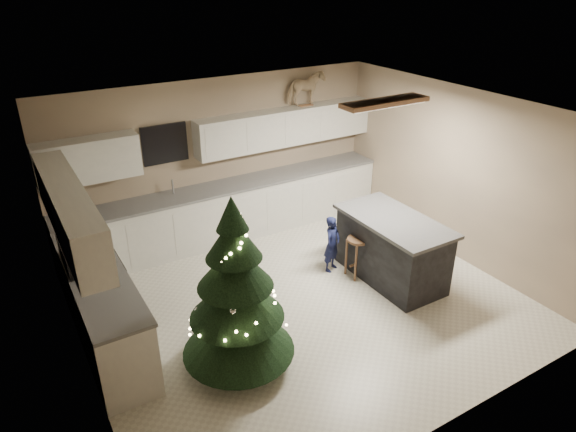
% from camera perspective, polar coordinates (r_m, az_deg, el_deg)
% --- Properties ---
extents(ground_plane, '(5.50, 5.50, 0.00)m').
position_cam_1_polar(ground_plane, '(7.09, 1.47, -9.45)').
color(ground_plane, beige).
extents(room_shell, '(5.52, 5.02, 2.61)m').
position_cam_1_polar(room_shell, '(6.26, 1.83, 3.79)').
color(room_shell, tan).
rests_on(room_shell, ground_plane).
extents(cabinetry, '(5.50, 3.20, 2.00)m').
position_cam_1_polar(cabinetry, '(7.65, -10.91, -0.52)').
color(cabinetry, silver).
rests_on(cabinetry, ground_plane).
extents(island, '(0.90, 1.70, 0.95)m').
position_cam_1_polar(island, '(7.50, 11.44, -3.55)').
color(island, black).
rests_on(island, ground_plane).
extents(bar_stool, '(0.32, 0.32, 0.62)m').
position_cam_1_polar(bar_stool, '(7.47, 7.77, -3.52)').
color(bar_stool, brown).
rests_on(bar_stool, ground_plane).
extents(christmas_tree, '(1.31, 1.27, 2.10)m').
position_cam_1_polar(christmas_tree, '(5.65, -5.76, -9.32)').
color(christmas_tree, '#3F2816').
rests_on(christmas_tree, ground_plane).
extents(toddler, '(0.38, 0.33, 0.87)m').
position_cam_1_polar(toddler, '(7.59, 4.93, -3.10)').
color(toddler, '#10173E').
rests_on(toddler, ground_plane).
extents(rocking_horse, '(0.67, 0.34, 0.57)m').
position_cam_1_polar(rocking_horse, '(8.75, 2.00, 13.99)').
color(rocking_horse, brown).
rests_on(rocking_horse, cabinetry).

